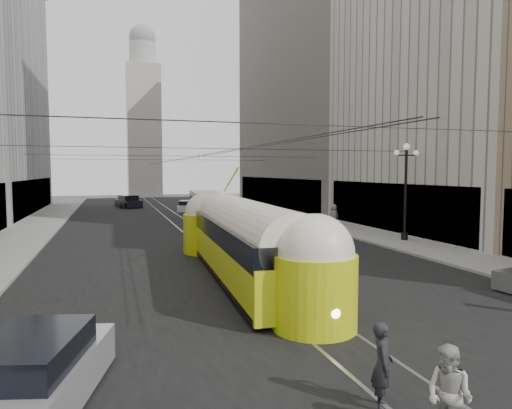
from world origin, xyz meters
TOP-DOWN VIEW (x-y plane):
  - ground at (0.00, 0.00)m, footprint 170.00×170.00m
  - road at (0.00, 32.50)m, footprint 20.00×85.00m
  - sidewalk_left at (-12.00, 36.00)m, footprint 4.00×72.00m
  - sidewalk_right at (12.00, 36.00)m, footprint 4.00×72.00m
  - rail_left at (-0.75, 32.50)m, footprint 0.12×85.00m
  - rail_right at (0.75, 32.50)m, footprint 0.12×85.00m
  - building_right_far at (20.00, 48.00)m, footprint 12.60×32.60m
  - distant_tower at (0.00, 80.00)m, footprint 6.00×6.00m
  - lamppost_right_mid at (12.60, 18.00)m, footprint 1.86×0.44m
  - catenary at (0.12, 31.49)m, footprint 25.00×72.00m
  - streetcar at (-0.50, 11.28)m, footprint 3.18×16.09m
  - city_bus at (2.08, 31.50)m, footprint 3.25×11.30m
  - sedan_silver at (-7.50, 1.84)m, footprint 3.18×5.21m
  - sedan_white_far at (2.28, 45.13)m, footprint 2.57×4.28m
  - sedan_dark_far at (-3.92, 53.17)m, footprint 3.41×5.38m
  - pedestrian_crossing_a at (-0.84, -0.05)m, footprint 0.66×0.76m
  - pedestrian_crossing_b at (-0.43, -1.46)m, footprint 0.87×0.99m
  - pedestrian_sidewalk_right at (11.10, 25.28)m, footprint 0.99×0.68m

SIDE VIEW (x-z plane):
  - ground at x=0.00m, z-range 0.00..0.00m
  - road at x=0.00m, z-range -0.01..0.01m
  - rail_left at x=-0.75m, z-range -0.02..0.02m
  - rail_right at x=0.75m, z-range -0.02..0.02m
  - sidewalk_left at x=-12.00m, z-range 0.00..0.15m
  - sidewalk_right at x=12.00m, z-range 0.00..0.15m
  - sedan_white_far at x=2.28m, z-range -0.06..1.20m
  - sedan_silver at x=-7.50m, z-range -0.07..1.46m
  - sedan_dark_far at x=-3.92m, z-range -0.07..1.51m
  - pedestrian_crossing_b at x=-0.43m, z-range 0.00..1.74m
  - pedestrian_crossing_a at x=-0.84m, z-range 0.00..1.75m
  - pedestrian_sidewalk_right at x=11.10m, z-range 0.15..2.05m
  - city_bus at x=2.08m, z-range 0.13..2.96m
  - streetcar at x=-0.50m, z-range -0.04..3.48m
  - lamppost_right_mid at x=12.60m, z-range 0.56..6.93m
  - catenary at x=0.12m, z-range 5.77..6.00m
  - distant_tower at x=0.00m, z-range -0.71..30.65m
  - building_right_far at x=20.00m, z-range 0.01..32.61m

